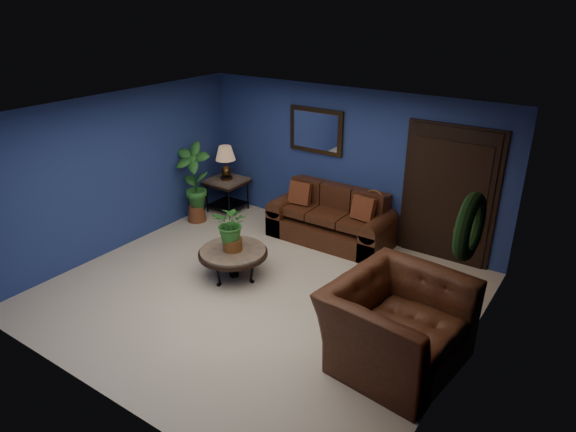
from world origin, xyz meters
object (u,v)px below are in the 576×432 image
Objects in this scene: sofa at (332,223)px; table_lamp at (226,159)px; end_table at (227,186)px; coffee_table at (233,253)px; armchair at (397,325)px; side_chair at (370,217)px.

sofa is 2.41m from table_lamp.
table_lamp is at bearing 0.00° from end_table.
sofa is 2.02× the size of coffee_table.
armchair is (2.73, -0.45, 0.11)m from coffee_table.
side_chair reaches higher than end_table.
side_chair is at bearing 1.41° from end_table.
side_chair is at bearing 39.25° from armchair.
side_chair is (2.95, 0.07, -0.48)m from table_lamp.
coffee_table is at bearing -47.56° from table_lamp.
coffee_table is 2.63m from table_lamp.
side_chair is 2.83m from armchair.
table_lamp is at bearing -170.62° from side_chair.
table_lamp is at bearing 69.61° from armchair.
table_lamp reaches higher than end_table.
sofa is at bearing 0.68° from end_table.
end_table is at bearing 0.00° from table_lamp.
sofa is at bearing -168.08° from side_chair.
sofa is 2.96× the size of end_table.
table_lamp is 0.41× the size of armchair.
coffee_table is 2.31m from side_chair.
sofa is 2.08× the size of side_chair.
sofa is 2.30m from end_table.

